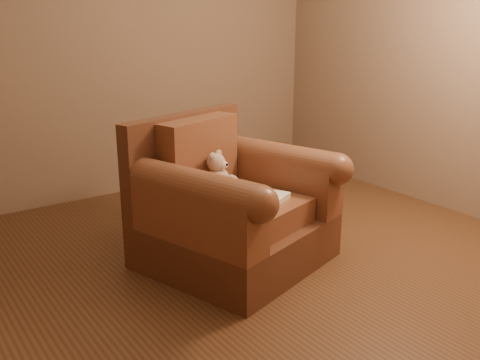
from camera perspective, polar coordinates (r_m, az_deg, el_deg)
floor at (r=3.73m, az=2.16°, el=-8.72°), size 4.00×4.00×0.00m
room at (r=3.36m, az=2.51°, el=18.62°), size 4.02×4.02×2.71m
armchair at (r=3.63m, az=-1.09°, el=-2.98°), size 1.34×1.30×0.98m
teddy_bear at (r=3.62m, az=-2.18°, el=0.32°), size 0.22×0.25×0.30m
guidebook at (r=3.42m, az=1.63°, el=-2.36°), size 0.56×0.48×0.04m
side_table at (r=4.36m, az=3.20°, el=-0.15°), size 0.44×0.44×0.62m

